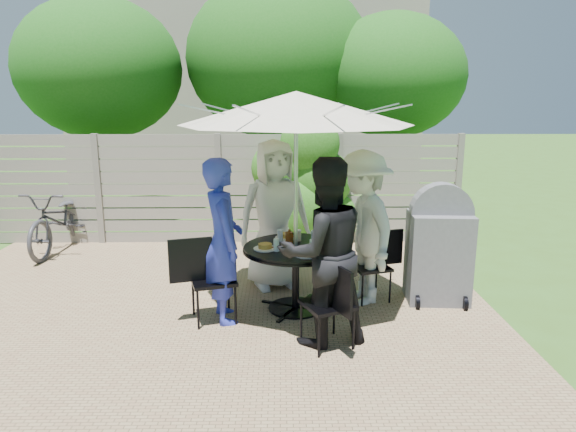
{
  "coord_description": "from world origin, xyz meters",
  "views": [
    {
      "loc": [
        1.03,
        -5.45,
        2.41
      ],
      "look_at": [
        1.11,
        0.33,
        1.08
      ],
      "focal_mm": 32.0,
      "sensor_mm": 36.0,
      "label": 1
    }
  ],
  "objects_px": {
    "patio_table": "(296,266)",
    "person_right": "(362,228)",
    "person_left": "(223,241)",
    "glass_front": "(313,246)",
    "glass_back": "(280,235)",
    "bicycle": "(61,220)",
    "chair_right": "(371,280)",
    "plate_right": "(325,242)",
    "person_front": "(323,253)",
    "plate_left": "(265,247)",
    "glass_left": "(276,245)",
    "plate_back": "(286,236)",
    "chair_front": "(328,322)",
    "syrup_jug": "(289,239)",
    "coffee_cup": "(298,236)",
    "bbq_grill": "(439,249)",
    "umbrella": "(296,108)",
    "plate_front": "(307,253)",
    "chair_back": "(272,264)",
    "chair_left": "(212,296)",
    "glass_right": "(314,236)",
    "person_back": "(275,215)"
  },
  "relations": [
    {
      "from": "glass_front",
      "to": "syrup_jug",
      "type": "relative_size",
      "value": 0.88
    },
    {
      "from": "person_front",
      "to": "plate_right",
      "type": "xyz_separation_m",
      "value": [
        0.1,
        0.9,
        -0.14
      ]
    },
    {
      "from": "person_left",
      "to": "coffee_cup",
      "type": "xyz_separation_m",
      "value": [
        0.82,
        0.49,
        -0.07
      ]
    },
    {
      "from": "person_left",
      "to": "plate_back",
      "type": "relative_size",
      "value": 6.97
    },
    {
      "from": "umbrella",
      "to": "plate_front",
      "type": "xyz_separation_m",
      "value": [
        0.11,
        -0.34,
        -1.51
      ]
    },
    {
      "from": "person_right",
      "to": "syrup_jug",
      "type": "relative_size",
      "value": 11.48
    },
    {
      "from": "glass_front",
      "to": "patio_table",
      "type": "bearing_deg",
      "value": 129.32
    },
    {
      "from": "plate_left",
      "to": "glass_front",
      "type": "distance_m",
      "value": 0.53
    },
    {
      "from": "glass_left",
      "to": "glass_front",
      "type": "bearing_deg",
      "value": -5.68
    },
    {
      "from": "chair_right",
      "to": "plate_right",
      "type": "relative_size",
      "value": 3.35
    },
    {
      "from": "plate_front",
      "to": "chair_front",
      "type": "bearing_deg",
      "value": -72.51
    },
    {
      "from": "chair_back",
      "to": "patio_table",
      "type": "bearing_deg",
      "value": 5.23
    },
    {
      "from": "plate_front",
      "to": "coffee_cup",
      "type": "bearing_deg",
      "value": 97.54
    },
    {
      "from": "plate_back",
      "to": "syrup_jug",
      "type": "distance_m",
      "value": 0.32
    },
    {
      "from": "plate_right",
      "to": "glass_front",
      "type": "xyz_separation_m",
      "value": [
        -0.17,
        -0.32,
        0.05
      ]
    },
    {
      "from": "chair_back",
      "to": "plate_left",
      "type": "bearing_deg",
      "value": -15.23
    },
    {
      "from": "patio_table",
      "to": "bbq_grill",
      "type": "height_order",
      "value": "bbq_grill"
    },
    {
      "from": "person_right",
      "to": "plate_back",
      "type": "bearing_deg",
      "value": -113.45
    },
    {
      "from": "patio_table",
      "to": "person_left",
      "type": "bearing_deg",
      "value": -162.68
    },
    {
      "from": "person_front",
      "to": "plate_left",
      "type": "relative_size",
      "value": 7.23
    },
    {
      "from": "patio_table",
      "to": "chair_right",
      "type": "xyz_separation_m",
      "value": [
        0.92,
        0.29,
        -0.28
      ]
    },
    {
      "from": "coffee_cup",
      "to": "person_right",
      "type": "bearing_deg",
      "value": 0.55
    },
    {
      "from": "plate_back",
      "to": "coffee_cup",
      "type": "bearing_deg",
      "value": -37.14
    },
    {
      "from": "chair_right",
      "to": "person_left",
      "type": "bearing_deg",
      "value": 1.0
    },
    {
      "from": "person_back",
      "to": "syrup_jug",
      "type": "bearing_deg",
      "value": -94.4
    },
    {
      "from": "chair_left",
      "to": "bicycle",
      "type": "relative_size",
      "value": 0.5
    },
    {
      "from": "plate_front",
      "to": "umbrella",
      "type": "bearing_deg",
      "value": 107.32
    },
    {
      "from": "chair_front",
      "to": "glass_back",
      "type": "height_order",
      "value": "glass_back"
    },
    {
      "from": "glass_back",
      "to": "bicycle",
      "type": "xyz_separation_m",
      "value": [
        -3.52,
        2.25,
        -0.33
      ]
    },
    {
      "from": "coffee_cup",
      "to": "chair_back",
      "type": "bearing_deg",
      "value": 114.88
    },
    {
      "from": "person_left",
      "to": "plate_front",
      "type": "bearing_deg",
      "value": -113.45
    },
    {
      "from": "person_front",
      "to": "glass_right",
      "type": "bearing_deg",
      "value": -105.52
    },
    {
      "from": "glass_back",
      "to": "glass_left",
      "type": "relative_size",
      "value": 1.0
    },
    {
      "from": "plate_right",
      "to": "chair_front",
      "type": "bearing_deg",
      "value": -93.04
    },
    {
      "from": "plate_back",
      "to": "glass_front",
      "type": "relative_size",
      "value": 1.86
    },
    {
      "from": "umbrella",
      "to": "chair_left",
      "type": "bearing_deg",
      "value": -162.69
    },
    {
      "from": "glass_front",
      "to": "chair_right",
      "type": "bearing_deg",
      "value": 34.11
    },
    {
      "from": "person_left",
      "to": "glass_front",
      "type": "relative_size",
      "value": 12.94
    },
    {
      "from": "plate_back",
      "to": "glass_left",
      "type": "relative_size",
      "value": 1.86
    },
    {
      "from": "patio_table",
      "to": "person_front",
      "type": "relative_size",
      "value": 0.79
    },
    {
      "from": "chair_back",
      "to": "person_front",
      "type": "height_order",
      "value": "person_front"
    },
    {
      "from": "umbrella",
      "to": "person_front",
      "type": "xyz_separation_m",
      "value": [
        0.25,
        -0.79,
        -1.36
      ]
    },
    {
      "from": "chair_front",
      "to": "person_left",
      "type": "bearing_deg",
      "value": 34.09
    },
    {
      "from": "plate_front",
      "to": "bicycle",
      "type": "distance_m",
      "value": 4.74
    },
    {
      "from": "umbrella",
      "to": "glass_back",
      "type": "relative_size",
      "value": 22.92
    },
    {
      "from": "person_back",
      "to": "person_front",
      "type": "distance_m",
      "value": 1.66
    },
    {
      "from": "glass_right",
      "to": "coffee_cup",
      "type": "distance_m",
      "value": 0.2
    },
    {
      "from": "plate_back",
      "to": "bicycle",
      "type": "xyz_separation_m",
      "value": [
        -3.59,
        2.13,
        -0.29
      ]
    },
    {
      "from": "patio_table",
      "to": "person_right",
      "type": "bearing_deg",
      "value": 17.32
    },
    {
      "from": "umbrella",
      "to": "person_front",
      "type": "relative_size",
      "value": 1.71
    }
  ]
}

